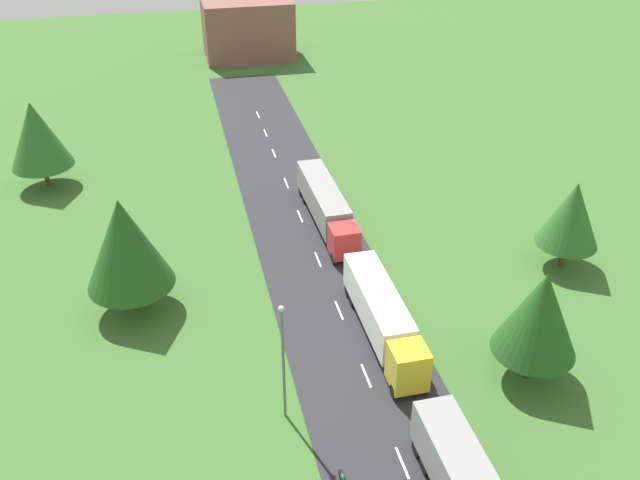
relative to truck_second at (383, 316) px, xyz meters
The scene contains 10 objects.
road 7.27m from the truck_second, 108.97° to the right, with size 10.00×140.00×0.06m, color #2B2B30.
lane_marking_centre 11.49m from the truck_second, 101.55° to the right, with size 0.16×119.01×0.01m.
truck_second is the anchor object (origin of this frame).
truck_third 17.35m from the truck_second, 90.38° to the left, with size 2.75×14.58×3.50m.
lamppost_second 10.65m from the truck_second, 144.68° to the right, with size 0.36×0.36×8.85m.
tree_oak 41.86m from the truck_second, 130.26° to the left, with size 6.27×6.27×9.27m.
tree_birch 11.09m from the truck_second, 35.40° to the right, with size 5.65×5.65×8.61m.
tree_pine 19.86m from the truck_second, 156.17° to the left, with size 6.67×6.67×9.74m.
tree_elm 19.27m from the truck_second, 17.96° to the left, with size 5.19×5.19×7.98m.
distant_building 73.82m from the truck_second, 89.82° to the left, with size 13.99×10.60×9.08m, color brown.
Camera 1 is at (-10.93, -5.71, 32.59)m, focal length 37.78 mm.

